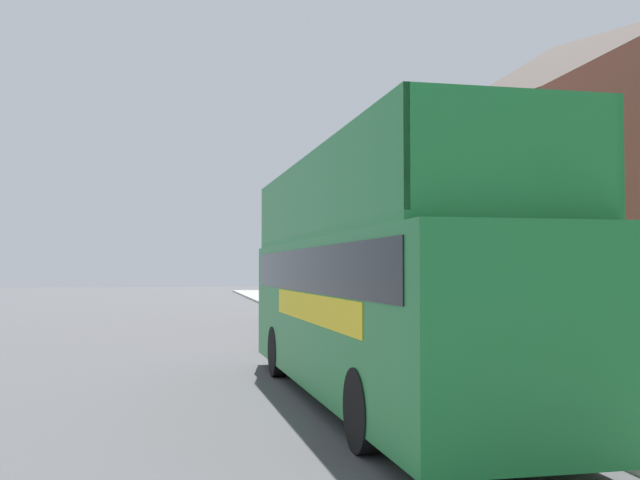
{
  "coord_description": "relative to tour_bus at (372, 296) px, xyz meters",
  "views": [
    {
      "loc": [
        0.87,
        -3.1,
        2.24
      ],
      "look_at": [
        3.14,
        9.31,
        2.73
      ],
      "focal_mm": 42.0,
      "sensor_mm": 36.0,
      "label": 1
    }
  ],
  "objects": [
    {
      "name": "sidewalk",
      "position": [
        3.63,
        8.76,
        -1.72
      ],
      "size": [
        3.91,
        108.0,
        0.14
      ],
      "color": "#999993",
      "rests_on": "ground_plane"
    },
    {
      "name": "lamp_post_third",
      "position": [
        2.35,
        12.5,
        1.49
      ],
      "size": [
        0.35,
        0.35,
        4.53
      ],
      "color": "black",
      "rests_on": "sidewalk"
    },
    {
      "name": "lamp_post_second",
      "position": [
        2.19,
        3.71,
        1.35
      ],
      "size": [
        0.35,
        0.35,
        4.32
      ],
      "color": "black",
      "rests_on": "sidewalk"
    },
    {
      "name": "ground_plane",
      "position": [
        -4.03,
        11.76,
        -1.79
      ],
      "size": [
        144.0,
        144.0,
        0.0
      ],
      "primitive_type": "plane",
      "color": "#4C4C4F"
    },
    {
      "name": "brick_terrace_rear",
      "position": [
        8.58,
        9.95,
        2.93
      ],
      "size": [
        6.0,
        24.85,
        9.45
      ],
      "color": "brown",
      "rests_on": "ground_plane"
    },
    {
      "name": "parked_car_ahead_of_bus",
      "position": [
        0.51,
        7.46,
        -1.07
      ],
      "size": [
        2.01,
        4.09,
        1.52
      ],
      "rotation": [
        0.0,
        0.0,
        0.04
      ],
      "color": "maroon",
      "rests_on": "ground_plane"
    },
    {
      "name": "tour_bus",
      "position": [
        0.0,
        0.0,
        0.0
      ],
      "size": [
        2.81,
        11.19,
        4.09
      ],
      "rotation": [
        0.0,
        0.0,
        0.03
      ],
      "color": "#1E7A38",
      "rests_on": "ground_plane"
    }
  ]
}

